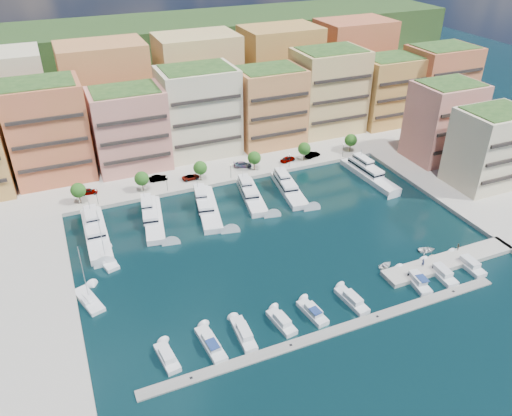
% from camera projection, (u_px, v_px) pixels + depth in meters
% --- Properties ---
extents(ground, '(400.00, 400.00, 0.00)m').
position_uv_depth(ground, '(279.00, 240.00, 114.51)').
color(ground, black).
rests_on(ground, ground).
extents(north_quay, '(220.00, 64.00, 2.00)m').
position_uv_depth(north_quay, '(198.00, 141.00, 163.30)').
color(north_quay, '#9E998E').
rests_on(north_quay, ground).
extents(east_quay, '(34.00, 76.00, 2.00)m').
position_uv_depth(east_quay, '(508.00, 203.00, 129.05)').
color(east_quay, '#9E998E').
rests_on(east_quay, ground).
extents(hillside, '(240.00, 40.00, 58.00)m').
position_uv_depth(hillside, '(162.00, 97.00, 201.08)').
color(hillside, '#1C3917').
rests_on(hillside, ground).
extents(south_pontoon, '(72.00, 2.20, 0.35)m').
position_uv_depth(south_pontoon, '(335.00, 332.00, 89.89)').
color(south_pontoon, gray).
rests_on(south_pontoon, ground).
extents(finger_pier, '(32.00, 5.00, 2.00)m').
position_uv_depth(finger_pier, '(449.00, 263.00, 107.28)').
color(finger_pier, '#9E998E').
rests_on(finger_pier, ground).
extents(apartment_1, '(20.00, 16.50, 26.80)m').
position_uv_depth(apartment_1, '(48.00, 131.00, 133.23)').
color(apartment_1, '#C95E43').
rests_on(apartment_1, north_quay).
extents(apartment_2, '(20.00, 15.50, 22.80)m').
position_uv_depth(apartment_2, '(130.00, 129.00, 139.75)').
color(apartment_2, tan).
rests_on(apartment_2, north_quay).
extents(apartment_3, '(22.00, 16.50, 25.80)m').
position_uv_depth(apartment_3, '(199.00, 111.00, 147.61)').
color(apartment_3, beige).
rests_on(apartment_3, north_quay).
extents(apartment_4, '(20.00, 15.50, 23.80)m').
position_uv_depth(apartment_4, '(269.00, 107.00, 153.94)').
color(apartment_4, '#C9844B').
rests_on(apartment_4, north_quay).
extents(apartment_5, '(22.00, 16.50, 26.80)m').
position_uv_depth(apartment_5, '(328.00, 91.00, 162.14)').
color(apartment_5, '#D0BB6E').
rests_on(apartment_5, north_quay).
extents(apartment_6, '(20.00, 15.50, 22.80)m').
position_uv_depth(apartment_6, '(387.00, 90.00, 168.99)').
color(apartment_6, '#B98443').
rests_on(apartment_6, north_quay).
extents(apartment_7, '(22.00, 16.50, 24.80)m').
position_uv_depth(apartment_7, '(439.00, 82.00, 173.62)').
color(apartment_7, '#C95E43').
rests_on(apartment_7, north_quay).
extents(apartment_east_a, '(18.00, 14.50, 22.80)m').
position_uv_depth(apartment_east_a, '(443.00, 121.00, 144.71)').
color(apartment_east_a, tan).
rests_on(apartment_east_a, east_quay).
extents(apartment_east_b, '(18.00, 14.50, 20.80)m').
position_uv_depth(apartment_east_b, '(490.00, 148.00, 131.06)').
color(apartment_east_b, beige).
rests_on(apartment_east_b, east_quay).
extents(backblock_0, '(26.00, 18.00, 30.00)m').
position_uv_depth(backblock_0, '(3.00, 105.00, 145.98)').
color(backblock_0, beige).
rests_on(backblock_0, north_quay).
extents(backblock_1, '(26.00, 18.00, 30.00)m').
position_uv_depth(backblock_1, '(107.00, 92.00, 156.07)').
color(backblock_1, '#C9844B').
rests_on(backblock_1, north_quay).
extents(backblock_2, '(26.00, 18.00, 30.00)m').
position_uv_depth(backblock_2, '(199.00, 81.00, 166.15)').
color(backblock_2, '#D0BB6E').
rests_on(backblock_2, north_quay).
extents(backblock_3, '(26.00, 18.00, 30.00)m').
position_uv_depth(backblock_3, '(280.00, 71.00, 176.23)').
color(backblock_3, '#B98443').
rests_on(backblock_3, north_quay).
extents(backblock_4, '(26.00, 18.00, 30.00)m').
position_uv_depth(backblock_4, '(352.00, 62.00, 186.31)').
color(backblock_4, '#C95E43').
rests_on(backblock_4, north_quay).
extents(tree_0, '(3.80, 3.80, 5.65)m').
position_uv_depth(tree_0, '(78.00, 190.00, 124.98)').
color(tree_0, '#473323').
rests_on(tree_0, north_quay).
extents(tree_1, '(3.80, 3.80, 5.65)m').
position_uv_depth(tree_1, '(142.00, 179.00, 130.35)').
color(tree_1, '#473323').
rests_on(tree_1, north_quay).
extents(tree_2, '(3.80, 3.80, 5.65)m').
position_uv_depth(tree_2, '(200.00, 168.00, 135.73)').
color(tree_2, '#473323').
rests_on(tree_2, north_quay).
extents(tree_3, '(3.80, 3.80, 5.65)m').
position_uv_depth(tree_3, '(254.00, 158.00, 141.11)').
color(tree_3, '#473323').
rests_on(tree_3, north_quay).
extents(tree_4, '(3.80, 3.80, 5.65)m').
position_uv_depth(tree_4, '(304.00, 149.00, 146.48)').
color(tree_4, '#473323').
rests_on(tree_4, north_quay).
extents(tree_5, '(3.80, 3.80, 5.65)m').
position_uv_depth(tree_5, '(351.00, 140.00, 151.86)').
color(tree_5, '#473323').
rests_on(tree_5, north_quay).
extents(lamppost_0, '(0.30, 0.30, 4.20)m').
position_uv_depth(lamppost_0, '(96.00, 195.00, 124.99)').
color(lamppost_0, black).
rests_on(lamppost_0, north_quay).
extents(lamppost_1, '(0.30, 0.30, 4.20)m').
position_uv_depth(lamppost_1, '(167.00, 181.00, 131.03)').
color(lamppost_1, black).
rests_on(lamppost_1, north_quay).
extents(lamppost_2, '(0.30, 0.30, 4.20)m').
position_uv_depth(lamppost_2, '(231.00, 169.00, 137.08)').
color(lamppost_2, black).
rests_on(lamppost_2, north_quay).
extents(lamppost_3, '(0.30, 0.30, 4.20)m').
position_uv_depth(lamppost_3, '(289.00, 158.00, 143.13)').
color(lamppost_3, black).
rests_on(lamppost_3, north_quay).
extents(lamppost_4, '(0.30, 0.30, 4.20)m').
position_uv_depth(lamppost_4, '(343.00, 148.00, 149.18)').
color(lamppost_4, black).
rests_on(lamppost_4, north_quay).
extents(yacht_0, '(5.26, 22.35, 7.30)m').
position_uv_depth(yacht_0, '(95.00, 231.00, 115.79)').
color(yacht_0, white).
rests_on(yacht_0, ground).
extents(yacht_1, '(7.53, 20.69, 7.30)m').
position_uv_depth(yacht_1, '(153.00, 217.00, 121.12)').
color(yacht_1, white).
rests_on(yacht_1, ground).
extents(yacht_2, '(8.46, 21.49, 7.30)m').
position_uv_depth(yacht_2, '(207.00, 206.00, 125.45)').
color(yacht_2, white).
rests_on(yacht_2, ground).
extents(yacht_3, '(7.29, 18.98, 7.30)m').
position_uv_depth(yacht_3, '(251.00, 194.00, 130.52)').
color(yacht_3, white).
rests_on(yacht_3, ground).
extents(yacht_4, '(7.19, 19.94, 7.30)m').
position_uv_depth(yacht_4, '(288.00, 188.00, 133.78)').
color(yacht_4, white).
rests_on(yacht_4, ground).
extents(yacht_6, '(5.63, 22.50, 7.30)m').
position_uv_depth(yacht_6, '(368.00, 173.00, 140.98)').
color(yacht_6, white).
rests_on(yacht_6, ground).
extents(cruiser_0, '(3.19, 7.31, 2.55)m').
position_uv_depth(cruiser_0, '(167.00, 358.00, 83.95)').
color(cruiser_0, silver).
rests_on(cruiser_0, ground).
extents(cruiser_1, '(3.29, 9.23, 2.66)m').
position_uv_depth(cruiser_1, '(211.00, 344.00, 86.51)').
color(cruiser_1, silver).
rests_on(cruiser_1, ground).
extents(cruiser_2, '(2.72, 8.64, 2.55)m').
position_uv_depth(cruiser_2, '(244.00, 334.00, 88.60)').
color(cruiser_2, silver).
rests_on(cruiser_2, ground).
extents(cruiser_3, '(3.31, 7.46, 2.55)m').
position_uv_depth(cruiser_3, '(282.00, 322.00, 91.13)').
color(cruiser_3, silver).
rests_on(cruiser_3, ground).
extents(cruiser_4, '(3.30, 7.61, 2.66)m').
position_uv_depth(cruiser_4, '(313.00, 313.00, 93.27)').
color(cruiser_4, silver).
rests_on(cruiser_4, ground).
extents(cruiser_5, '(3.21, 8.47, 2.55)m').
position_uv_depth(cruiser_5, '(352.00, 300.00, 96.18)').
color(cruiser_5, silver).
rests_on(cruiser_5, ground).
extents(cruiser_7, '(3.57, 8.86, 2.66)m').
position_uv_depth(cruiser_7, '(416.00, 281.00, 101.26)').
color(cruiser_7, silver).
rests_on(cruiser_7, ground).
extents(cruiser_8, '(3.19, 8.91, 2.55)m').
position_uv_depth(cruiser_8, '(440.00, 273.00, 103.40)').
color(cruiser_8, silver).
rests_on(cruiser_8, ground).
extents(cruiser_9, '(2.86, 8.58, 2.55)m').
position_uv_depth(cruiser_9, '(468.00, 264.00, 105.88)').
color(cruiser_9, silver).
rests_on(cruiser_9, ground).
extents(sailboat_1, '(5.32, 9.42, 13.20)m').
position_uv_depth(sailboat_1, '(89.00, 301.00, 96.46)').
color(sailboat_1, white).
rests_on(sailboat_1, ground).
extents(sailboat_2, '(4.92, 9.11, 13.20)m').
position_uv_depth(sailboat_2, '(105.00, 260.00, 107.45)').
color(sailboat_2, white).
rests_on(sailboat_2, ground).
extents(tender_1, '(1.66, 1.46, 0.83)m').
position_uv_depth(tender_1, '(432.00, 256.00, 108.70)').
color(tender_1, beige).
rests_on(tender_1, ground).
extents(tender_2, '(4.37, 3.59, 0.79)m').
position_uv_depth(tender_2, '(427.00, 250.00, 110.65)').
color(tender_2, silver).
rests_on(tender_2, ground).
extents(tender_0, '(4.07, 3.44, 0.72)m').
position_uv_depth(tender_0, '(386.00, 265.00, 105.88)').
color(tender_0, white).
rests_on(tender_0, ground).
extents(car_0, '(4.82, 2.52, 1.57)m').
position_uv_depth(car_0, '(88.00, 191.00, 130.55)').
color(car_0, gray).
rests_on(car_0, north_quay).
extents(car_1, '(4.97, 1.98, 1.61)m').
position_uv_depth(car_1, '(158.00, 178.00, 136.90)').
color(car_1, gray).
rests_on(car_1, north_quay).
extents(car_2, '(5.02, 2.58, 1.35)m').
position_uv_depth(car_2, '(191.00, 177.00, 137.67)').
color(car_2, gray).
rests_on(car_2, north_quay).
extents(car_3, '(5.63, 3.38, 1.53)m').
position_uv_depth(car_3, '(243.00, 164.00, 144.26)').
color(car_3, gray).
rests_on(car_3, north_quay).
extents(car_4, '(5.12, 3.17, 1.63)m').
position_uv_depth(car_4, '(288.00, 159.00, 147.29)').
color(car_4, gray).
rests_on(car_4, north_quay).
extents(car_5, '(5.12, 2.75, 1.60)m').
position_uv_depth(car_5, '(313.00, 155.00, 149.87)').
color(car_5, gray).
rests_on(car_5, north_quay).
extents(person_0, '(0.59, 0.75, 1.83)m').
position_uv_depth(person_0, '(423.00, 263.00, 104.20)').
color(person_0, '#262E4C').
rests_on(person_0, finger_pier).
extents(person_1, '(0.98, 0.97, 1.60)m').
position_uv_depth(person_1, '(458.00, 247.00, 109.22)').
color(person_1, '#4B3C2D').
rests_on(person_1, finger_pier).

